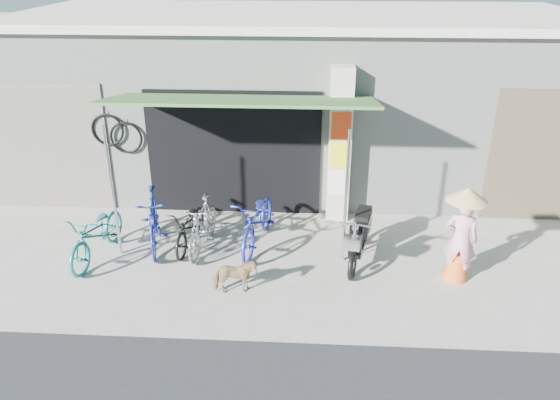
# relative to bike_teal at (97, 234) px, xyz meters

# --- Properties ---
(ground) EXTENTS (80.00, 80.00, 0.00)m
(ground) POSITION_rel_bike_teal_xyz_m (3.31, -0.59, -0.47)
(ground) COLOR #ADA79C
(ground) RESTS_ON ground
(bicycle_shop) EXTENTS (12.30, 5.30, 3.66)m
(bicycle_shop) POSITION_rel_bike_teal_xyz_m (3.30, 4.51, 1.37)
(bicycle_shop) COLOR #A9AFA7
(bicycle_shop) RESTS_ON ground
(shop_pillar) EXTENTS (0.42, 0.44, 3.00)m
(shop_pillar) POSITION_rel_bike_teal_xyz_m (4.16, 1.86, 1.03)
(shop_pillar) COLOR beige
(shop_pillar) RESTS_ON ground
(awning) EXTENTS (4.60, 1.88, 2.72)m
(awning) POSITION_rel_bike_teal_xyz_m (2.41, 1.04, 2.05)
(awning) COLOR #315B29
(awning) RESTS_ON ground
(neighbour_right) EXTENTS (2.60, 0.06, 2.60)m
(neighbour_right) POSITION_rel_bike_teal_xyz_m (8.31, 2.00, 0.83)
(neighbour_right) COLOR brown
(neighbour_right) RESTS_ON ground
(neighbour_left) EXTENTS (2.60, 0.06, 2.60)m
(neighbour_left) POSITION_rel_bike_teal_xyz_m (-1.69, 2.00, 0.83)
(neighbour_left) COLOR #6B665B
(neighbour_left) RESTS_ON ground
(bike_teal) EXTENTS (0.84, 1.84, 0.93)m
(bike_teal) POSITION_rel_bike_teal_xyz_m (0.00, 0.00, 0.00)
(bike_teal) COLOR #1C7F7A
(bike_teal) RESTS_ON ground
(bike_blue) EXTENTS (0.89, 1.81, 1.05)m
(bike_blue) POSITION_rel_bike_teal_xyz_m (0.86, 0.46, 0.06)
(bike_blue) COLOR navy
(bike_blue) RESTS_ON ground
(bike_black) EXTENTS (0.68, 1.57, 0.80)m
(bike_black) POSITION_rel_bike_teal_xyz_m (1.50, 0.52, -0.07)
(bike_black) COLOR black
(bike_black) RESTS_ON ground
(bike_silver) EXTENTS (0.63, 1.63, 0.96)m
(bike_silver) POSITION_rel_bike_teal_xyz_m (1.74, 0.40, 0.01)
(bike_silver) COLOR silver
(bike_silver) RESTS_ON ground
(bike_navy) EXTENTS (0.97, 2.01, 1.01)m
(bike_navy) POSITION_rel_bike_teal_xyz_m (2.71, 0.58, 0.04)
(bike_navy) COLOR #222D9D
(bike_navy) RESTS_ON ground
(street_dog) EXTENTS (0.73, 0.43, 0.58)m
(street_dog) POSITION_rel_bike_teal_xyz_m (2.49, -0.92, -0.18)
(street_dog) COLOR tan
(street_dog) RESTS_ON ground
(moped) EXTENTS (0.65, 1.73, 0.99)m
(moped) POSITION_rel_bike_teal_xyz_m (4.48, 0.23, -0.01)
(moped) COLOR black
(moped) RESTS_ON ground
(nun) EXTENTS (0.64, 0.64, 1.61)m
(nun) POSITION_rel_bike_teal_xyz_m (6.01, -0.31, 0.34)
(nun) COLOR pink
(nun) RESTS_ON ground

